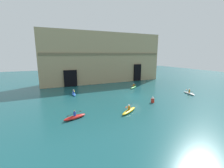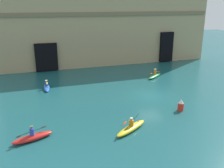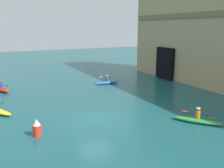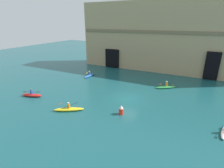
# 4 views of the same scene
# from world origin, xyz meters

# --- Properties ---
(ground_plane) EXTENTS (120.00, 120.00, 0.00)m
(ground_plane) POSITION_xyz_m (0.00, 0.00, 0.00)
(ground_plane) COLOR #195156
(cliff_bluff) EXTENTS (35.10, 5.76, 14.19)m
(cliff_bluff) POSITION_xyz_m (0.31, 17.36, 7.06)
(cliff_bluff) COLOR tan
(cliff_bluff) RESTS_ON ground
(kayak_blue) EXTENTS (0.84, 3.16, 1.06)m
(kayak_blue) POSITION_xyz_m (-10.71, 6.19, 0.22)
(kayak_blue) COLOR blue
(kayak_blue) RESTS_ON ground
(kayak_green) EXTENTS (3.20, 2.66, 1.16)m
(kayak_green) POSITION_xyz_m (3.94, 6.48, 0.23)
(kayak_green) COLOR green
(kayak_green) RESTS_ON ground
(kayak_yellow) EXTENTS (3.45, 2.50, 1.11)m
(kayak_yellow) POSITION_xyz_m (-5.13, -6.61, 0.23)
(kayak_yellow) COLOR yellow
(kayak_yellow) RESTS_ON ground
(kayak_red) EXTENTS (3.14, 1.61, 1.16)m
(kayak_red) POSITION_xyz_m (-12.69, -5.68, 0.26)
(kayak_red) COLOR red
(kayak_red) RESTS_ON ground
(marker_buoy) EXTENTS (0.56, 0.56, 1.16)m
(marker_buoy) POSITION_xyz_m (0.85, -4.49, 0.54)
(marker_buoy) COLOR red
(marker_buoy) RESTS_ON ground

